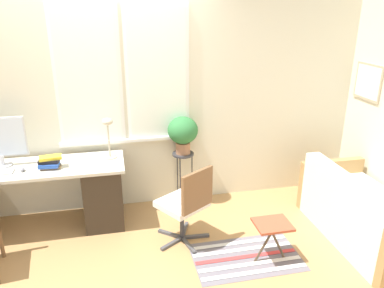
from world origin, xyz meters
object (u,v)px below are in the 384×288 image
(book_stack, at_px, (50,162))
(folding_stool, at_px, (272,228))
(office_chair_swivel, at_px, (186,203))
(desk_lamp, at_px, (108,130))
(plant_stand, at_px, (183,160))
(potted_plant, at_px, (183,132))
(couch_loveseat, at_px, (364,216))
(mouse, at_px, (23,170))

(book_stack, relative_size, folding_stool, 0.58)
(office_chair_swivel, xyz_separation_m, folding_stool, (0.72, -0.45, -0.09))
(desk_lamp, height_order, plant_stand, desk_lamp)
(book_stack, relative_size, office_chair_swivel, 0.28)
(desk_lamp, height_order, potted_plant, desk_lamp)
(couch_loveseat, bearing_deg, desk_lamp, 68.66)
(potted_plant, bearing_deg, office_chair_swivel, -98.68)
(book_stack, xyz_separation_m, plant_stand, (1.42, 0.30, -0.22))
(couch_loveseat, bearing_deg, mouse, 76.66)
(office_chair_swivel, height_order, plant_stand, office_chair_swivel)
(desk_lamp, height_order, book_stack, desk_lamp)
(mouse, bearing_deg, folding_stool, -22.15)
(office_chair_swivel, xyz_separation_m, couch_loveseat, (1.79, -0.31, -0.19))
(office_chair_swivel, height_order, potted_plant, potted_plant)
(mouse, distance_m, folding_stool, 2.49)
(book_stack, xyz_separation_m, potted_plant, (1.42, 0.30, 0.12))
(mouse, xyz_separation_m, potted_plant, (1.68, 0.32, 0.17))
(office_chair_swivel, height_order, folding_stool, office_chair_swivel)
(book_stack, distance_m, potted_plant, 1.46)
(potted_plant, xyz_separation_m, folding_stool, (0.60, -1.25, -0.56))
(office_chair_swivel, bearing_deg, desk_lamp, -75.89)
(desk_lamp, distance_m, couch_loveseat, 2.79)
(folding_stool, bearing_deg, plant_stand, 115.57)
(plant_stand, distance_m, folding_stool, 1.40)
(potted_plant, bearing_deg, mouse, -169.25)
(desk_lamp, relative_size, couch_loveseat, 0.30)
(office_chair_swivel, bearing_deg, mouse, -49.93)
(couch_loveseat, bearing_deg, office_chair_swivel, 80.06)
(desk_lamp, relative_size, plant_stand, 0.68)
(mouse, height_order, couch_loveseat, mouse)
(mouse, distance_m, couch_loveseat, 3.48)
(mouse, relative_size, desk_lamp, 0.15)
(mouse, distance_m, potted_plant, 1.72)
(office_chair_swivel, relative_size, potted_plant, 1.92)
(potted_plant, distance_m, folding_stool, 1.49)
(folding_stool, bearing_deg, office_chair_swivel, 148.13)
(book_stack, xyz_separation_m, couch_loveseat, (3.09, -0.82, -0.53))
(book_stack, bearing_deg, couch_loveseat, -14.83)
(couch_loveseat, distance_m, plant_stand, 2.03)
(desk_lamp, bearing_deg, mouse, -168.04)
(potted_plant, bearing_deg, desk_lamp, -170.51)
(plant_stand, bearing_deg, office_chair_swivel, -98.68)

